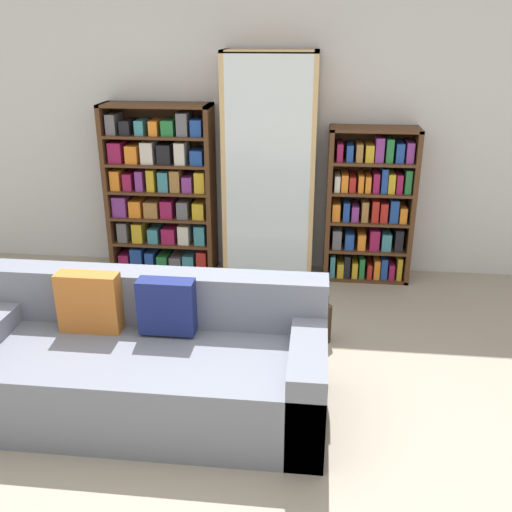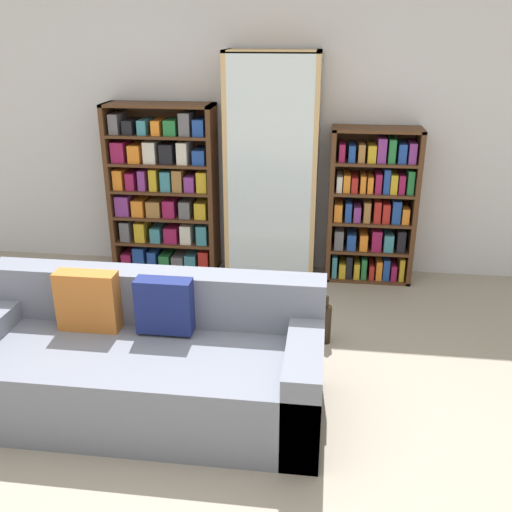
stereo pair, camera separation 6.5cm
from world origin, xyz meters
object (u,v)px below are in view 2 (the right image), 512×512
at_px(bookshelf_right, 372,208).
at_px(couch, 145,364).
at_px(display_cabinet, 272,170).
at_px(bookshelf_left, 164,192).
at_px(wine_bottle, 325,323).

bearing_deg(bookshelf_right, couch, -124.03).
relative_size(couch, display_cabinet, 1.06).
bearing_deg(couch, bookshelf_right, 55.97).
height_order(couch, display_cabinet, display_cabinet).
xyz_separation_m(couch, display_cabinet, (0.52, 2.05, 0.68)).
relative_size(bookshelf_left, wine_bottle, 4.14).
bearing_deg(wine_bottle, bookshelf_left, 141.06).
xyz_separation_m(display_cabinet, wine_bottle, (0.51, -1.18, -0.81)).
distance_m(display_cabinet, wine_bottle, 1.52).
bearing_deg(bookshelf_right, display_cabinet, -178.98).
bearing_deg(display_cabinet, wine_bottle, -66.60).
distance_m(bookshelf_left, wine_bottle, 1.99).
bearing_deg(bookshelf_left, bookshelf_right, 0.01).
xyz_separation_m(bookshelf_left, display_cabinet, (0.97, -0.02, 0.23)).
relative_size(couch, bookshelf_left, 1.37).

